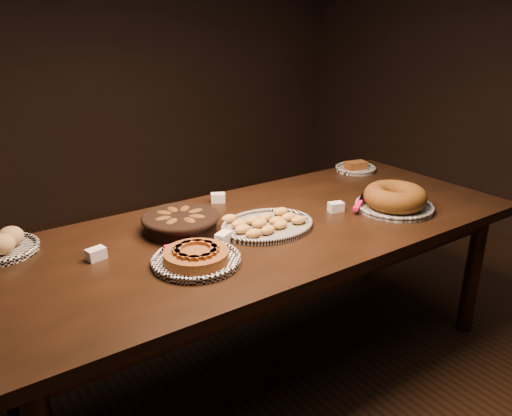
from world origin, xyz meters
TOP-DOWN VIEW (x-y plane):
  - ground at (0.00, 0.00)m, footprint 5.00×5.00m
  - buffet_table at (0.00, 0.00)m, footprint 2.40×1.00m
  - apple_tart_plate at (-0.43, -0.15)m, footprint 0.37×0.34m
  - madeleine_platter at (-0.02, -0.03)m, footprint 0.42×0.34m
  - bundt_cake_plate at (0.62, -0.19)m, footprint 0.41×0.39m
  - croissant_basket at (-0.34, 0.15)m, footprint 0.39×0.39m
  - bread_roll_plate at (-1.02, 0.36)m, footprint 0.29×0.29m
  - loaf_plate at (0.94, 0.38)m, footprint 0.24×0.24m
  - tent_cards at (0.04, 0.07)m, footprint 1.63×0.51m

SIDE VIEW (x-z plane):
  - ground at x=0.00m, z-range 0.00..0.00m
  - buffet_table at x=0.00m, z-range 0.30..1.05m
  - loaf_plate at x=0.94m, z-range 0.74..0.80m
  - madeleine_platter at x=-0.02m, z-range 0.74..0.79m
  - tent_cards at x=0.04m, z-range 0.75..0.79m
  - apple_tart_plate at x=-0.43m, z-range 0.74..0.81m
  - bread_roll_plate at x=-1.02m, z-range 0.74..0.83m
  - croissant_basket at x=-0.34m, z-range 0.76..0.84m
  - bundt_cake_plate at x=0.62m, z-range 0.74..0.86m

